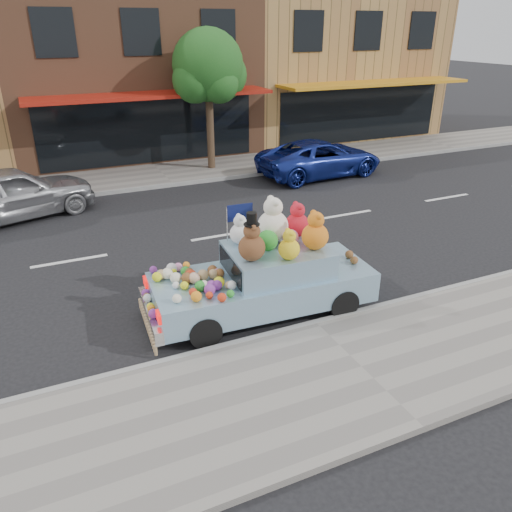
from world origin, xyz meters
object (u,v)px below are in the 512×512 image
car_silver (11,193)px  street_tree (208,71)px  car_blue (320,158)px  art_car (264,274)px

car_silver → street_tree: bearing=-85.9°
street_tree → car_blue: street_tree is taller
street_tree → art_car: (-2.66, -10.58, -2.88)m
street_tree → art_car: bearing=-104.1°
street_tree → car_silver: (-7.18, -2.79, -2.90)m
street_tree → car_silver: street_tree is taller
street_tree → car_blue: bearing=-35.1°
art_car → street_tree: bearing=79.4°
car_silver → art_car: art_car is taller
car_blue → street_tree: bearing=51.2°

